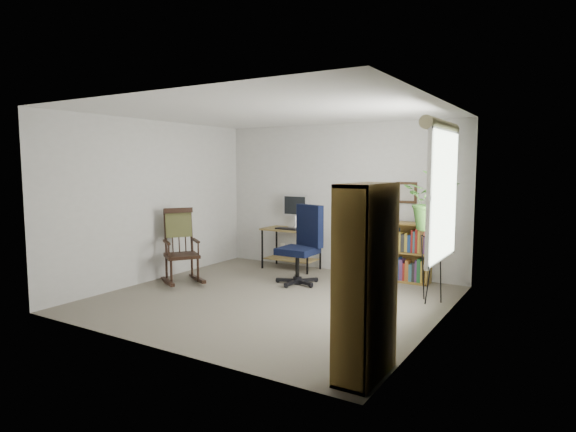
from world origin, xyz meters
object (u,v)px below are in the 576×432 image
Objects in this scene: low_bookshelf at (402,252)px; tall_bookshelf at (366,281)px; office_chair at (297,244)px; rocking_chair at (182,245)px; desk at (291,249)px.

tall_bookshelf is (0.79, -3.35, 0.35)m from low_bookshelf.
office_chair reaches higher than low_bookshelf.
rocking_chair is 3.87m from tall_bookshelf.
office_chair reaches higher than desk.
tall_bookshelf is (3.54, -1.57, 0.24)m from rocking_chair.
low_bookshelf is 3.46m from tall_bookshelf.
desk is 0.59× the size of tall_bookshelf.
rocking_chair reaches higher than low_bookshelf.
desk is at bearing -176.30° from low_bookshelf.
low_bookshelf is at bearing -21.84° from rocking_chair.
desk is at bearing 145.98° from office_chair.
office_chair is 3.14m from tall_bookshelf.
rocking_chair is at bearing 156.10° from tall_bookshelf.
low_bookshelf is (1.86, 0.12, 0.11)m from desk.
low_bookshelf is at bearing 3.70° from desk.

